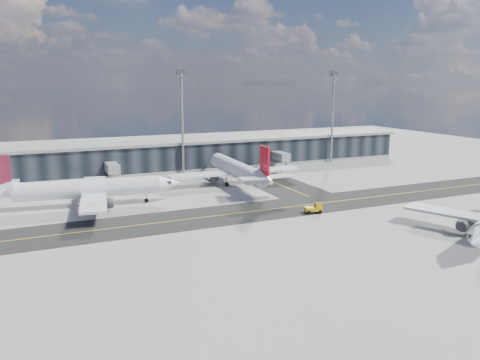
{
  "coord_description": "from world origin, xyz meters",
  "views": [
    {
      "loc": [
        -37.94,
        -77.88,
        25.27
      ],
      "look_at": [
        1.46,
        11.43,
        5.0
      ],
      "focal_mm": 35.0,
      "sensor_mm": 36.0,
      "label": 1
    }
  ],
  "objects_px": {
    "service_van": "(266,167)",
    "airliner_redtail": "(238,170)",
    "baggage_tug": "(315,208)",
    "airliner_af": "(86,189)"
  },
  "relations": [
    {
      "from": "airliner_af",
      "to": "baggage_tug",
      "type": "xyz_separation_m",
      "value": [
        40.81,
        -23.42,
        -2.74
      ]
    },
    {
      "from": "airliner_redtail",
      "to": "baggage_tug",
      "type": "relative_size",
      "value": 11.03
    },
    {
      "from": "baggage_tug",
      "to": "service_van",
      "type": "distance_m",
      "value": 47.65
    },
    {
      "from": "service_van",
      "to": "airliner_redtail",
      "type": "bearing_deg",
      "value": -165.76
    },
    {
      "from": "baggage_tug",
      "to": "service_van",
      "type": "xyz_separation_m",
      "value": [
        12.42,
        46.0,
        -0.34
      ]
    },
    {
      "from": "airliner_af",
      "to": "service_van",
      "type": "bearing_deg",
      "value": 120.46
    },
    {
      "from": "airliner_af",
      "to": "airliner_redtail",
      "type": "distance_m",
      "value": 37.61
    },
    {
      "from": "airliner_af",
      "to": "airliner_redtail",
      "type": "xyz_separation_m",
      "value": [
        37.06,
        6.42,
        0.15
      ]
    },
    {
      "from": "baggage_tug",
      "to": "airliner_af",
      "type": "bearing_deg",
      "value": -107.23
    },
    {
      "from": "airliner_af",
      "to": "service_van",
      "type": "height_order",
      "value": "airliner_af"
    }
  ]
}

